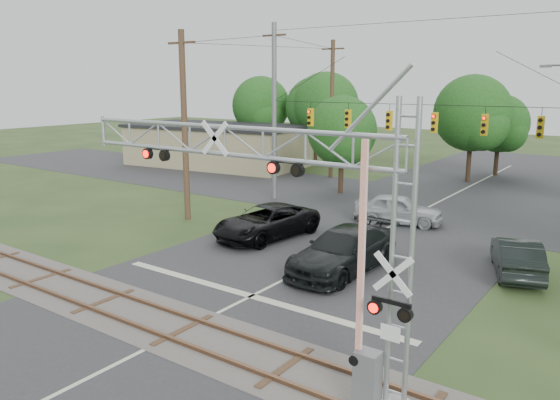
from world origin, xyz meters
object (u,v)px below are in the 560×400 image
Objects in this scene: pickup_black at (266,222)px; car_dark at (343,251)px; traffic_signal_span at (427,120)px; crossing_gantry at (283,210)px; commercial_building at (217,145)px; sedan_silver at (398,209)px.

pickup_black is 6.05m from car_dark.
car_dark is at bearing -87.35° from traffic_signal_span.
crossing_gantry is 9.52m from car_dark.
commercial_building reaches higher than pickup_black.
crossing_gantry is 1.77× the size of car_dark.
traffic_signal_span is at bearing 100.04° from crossing_gantry.
commercial_building is at bearing 52.16° from sedan_silver.
traffic_signal_span is 11.17m from car_dark.
traffic_signal_span is 25.86m from commercial_building.
sedan_silver is 25.32m from commercial_building.
commercial_building is (-18.69, 17.07, 1.11)m from pickup_black.
pickup_black is 0.34× the size of commercial_building.
crossing_gantry is 0.56× the size of traffic_signal_span.
commercial_building reaches higher than sedan_silver.
sedan_silver is at bearing 101.11° from car_dark.
sedan_silver is (4.31, 6.54, -0.00)m from pickup_black.
car_dark is 0.35× the size of commercial_building.
commercial_building is (-27.12, 27.56, -2.67)m from crossing_gantry.
crossing_gantry is at bearing -52.63° from commercial_building.
traffic_signal_span is 5.15m from sedan_silver.
car_dark is at bearing 108.53° from crossing_gantry.
sedan_silver is (-0.86, -1.33, -4.90)m from traffic_signal_span.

